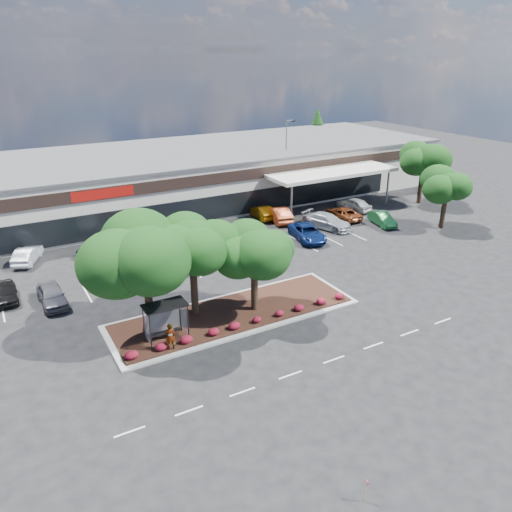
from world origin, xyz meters
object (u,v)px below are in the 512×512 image
survey_stake (366,489)px  car_1 (52,295)px  light_pole (286,165)px  car_0 (6,293)px

survey_stake → car_1: size_ratio=0.25×
light_pole → car_0: bearing=-158.3°
light_pole → car_0: light_pole is taller
light_pole → car_1: (-30.79, -15.76, -3.62)m
car_0 → survey_stake: bearing=-66.1°
light_pole → survey_stake: light_pole is taller
car_0 → car_1: size_ratio=0.89×
survey_stake → car_1: bearing=108.8°
light_pole → car_0: 36.49m
survey_stake → car_1: 26.61m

